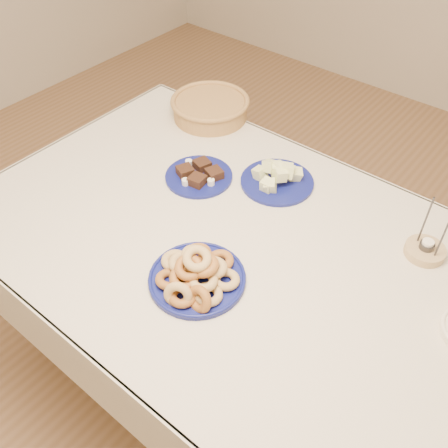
{
  "coord_description": "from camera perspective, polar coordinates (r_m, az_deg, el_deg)",
  "views": [
    {
      "loc": [
        0.65,
        -0.85,
        1.85
      ],
      "look_at": [
        0.0,
        -0.05,
        0.85
      ],
      "focal_mm": 40.0,
      "sensor_mm": 36.0,
      "label": 1
    }
  ],
  "objects": [
    {
      "name": "brownie_plate",
      "position": [
        1.75,
        -2.88,
        5.61
      ],
      "size": [
        0.24,
        0.24,
        0.04
      ],
      "rotation": [
        0.0,
        0.0,
        -0.04
      ],
      "color": "navy",
      "rests_on": "dining_table"
    },
    {
      "name": "donut_platter",
      "position": [
        1.39,
        -3.17,
        -5.84
      ],
      "size": [
        0.35,
        0.35,
        0.13
      ],
      "rotation": [
        0.0,
        0.0,
        0.31
      ],
      "color": "navy",
      "rests_on": "dining_table"
    },
    {
      "name": "candle_holder",
      "position": [
        1.59,
        22.01,
        -2.74
      ],
      "size": [
        0.15,
        0.15,
        0.2
      ],
      "rotation": [
        0.0,
        0.0,
        -0.38
      ],
      "color": "tan",
      "rests_on": "dining_table"
    },
    {
      "name": "wicker_basket",
      "position": [
        2.06,
        -1.59,
        13.2
      ],
      "size": [
        0.33,
        0.33,
        0.08
      ],
      "rotation": [
        0.0,
        0.0,
        0.06
      ],
      "color": "olive",
      "rests_on": "dining_table"
    },
    {
      "name": "dining_table",
      "position": [
        1.61,
        1.12,
        -4.32
      ],
      "size": [
        1.71,
        1.11,
        0.75
      ],
      "color": "brown",
      "rests_on": "ground"
    },
    {
      "name": "ground",
      "position": [
        2.13,
        0.88,
        -15.91
      ],
      "size": [
        5.0,
        5.0,
        0.0
      ],
      "primitive_type": "plane",
      "color": "brown",
      "rests_on": "ground"
    },
    {
      "name": "melon_plate",
      "position": [
        1.72,
        6.09,
        5.2
      ],
      "size": [
        0.32,
        0.32,
        0.09
      ],
      "rotation": [
        0.0,
        0.0,
        0.35
      ],
      "color": "navy",
      "rests_on": "dining_table"
    }
  ]
}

